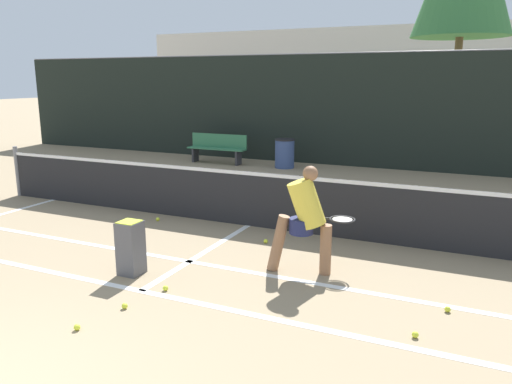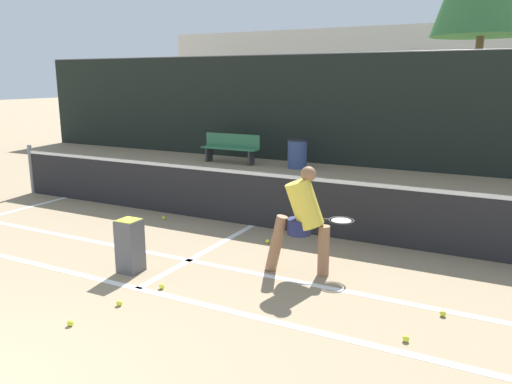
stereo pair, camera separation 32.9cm
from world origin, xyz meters
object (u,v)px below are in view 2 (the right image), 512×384
Objects in this scene: player_practicing at (303,217)px; trash_bin at (297,154)px; ball_hopper at (130,245)px; parked_car at (479,139)px; courtside_bench at (231,147)px.

trash_bin is (-3.08, 7.20, -0.35)m from player_practicing.
player_practicing is 2.28m from ball_hopper.
player_practicing is at bearing -96.25° from parked_car.
ball_hopper is (-2.02, -0.99, -0.39)m from player_practicing.
ball_hopper is 8.25m from trash_bin.
player_practicing is 0.77× the size of courtside_bench.
ball_hopper is 8.73m from courtside_bench.
player_practicing is 2.01× the size of ball_hopper.
player_practicing is 8.84m from courtside_bench.
player_practicing reaches higher than ball_hopper.
player_practicing reaches higher than parked_car.
courtside_bench is at bearing 111.45° from ball_hopper.
parked_car is at bearing 75.57° from ball_hopper.
courtside_bench is at bearing 113.61° from player_practicing.
ball_hopper is at bearing -68.04° from courtside_bench.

